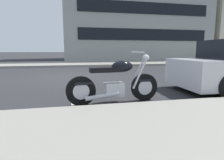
{
  "coord_description": "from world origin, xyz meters",
  "views": [
    {
      "loc": [
        -0.02,
        -8.2,
        1.12
      ],
      "look_at": [
        0.81,
        -4.33,
        0.5
      ],
      "focal_mm": 30.1,
      "sensor_mm": 36.0,
      "label": 1
    }
  ],
  "objects": [
    {
      "name": "parking_stall_stripe",
      "position": [
        0.0,
        -4.18,
        0.0
      ],
      "size": [
        0.12,
        2.2,
        0.01
      ],
      "primitive_type": "cube",
      "color": "silver",
      "rests_on": "ground"
    },
    {
      "name": "parked_motorcycle",
      "position": [
        0.88,
        -4.34,
        0.42
      ],
      "size": [
        2.04,
        0.62,
        1.1
      ],
      "rotation": [
        0.0,
        0.0,
        0.08
      ],
      "color": "black",
      "rests_on": "ground"
    },
    {
      "name": "ground_plane",
      "position": [
        0.0,
        0.0,
        0.0
      ],
      "size": [
        260.0,
        260.0,
        0.0
      ],
      "primitive_type": "plane",
      "color": "#28282B"
    },
    {
      "name": "sidewalk_far_curb",
      "position": [
        12.0,
        7.28,
        0.07
      ],
      "size": [
        120.0,
        5.0,
        0.14
      ],
      "primitive_type": "cube",
      "color": "gray",
      "rests_on": "ground"
    },
    {
      "name": "townhouse_behind_pole",
      "position": [
        7.17,
        15.14,
        6.04
      ],
      "size": [
        15.66,
        11.2,
        12.08
      ],
      "color": "#939993",
      "rests_on": "ground"
    }
  ]
}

